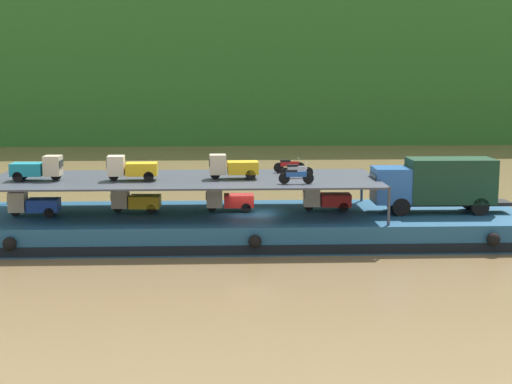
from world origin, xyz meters
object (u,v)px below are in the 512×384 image
at_px(mini_truck_upper_fore, 233,167).
at_px(mini_truck_lower_fore, 326,199).
at_px(mini_truck_lower_aft, 135,200).
at_px(mini_truck_lower_mid, 229,200).
at_px(covered_lorry, 436,183).
at_px(cargo_barge, 252,226).
at_px(mini_truck_upper_mid, 131,168).
at_px(mini_truck_upper_stern, 38,168).
at_px(motorcycle_upper_port, 296,176).
at_px(motorcycle_upper_centre, 296,170).
at_px(motorcycle_upper_stbd, 289,165).
at_px(mini_truck_lower_stern, 33,204).

bearing_deg(mini_truck_upper_fore, mini_truck_lower_fore, 8.95).
distance_m(mini_truck_lower_aft, mini_truck_lower_mid, 5.36).
height_order(covered_lorry, mini_truck_lower_aft, covered_lorry).
xyz_separation_m(cargo_barge, mini_truck_upper_mid, (-6.66, -0.67, 3.44)).
height_order(mini_truck_lower_aft, mini_truck_lower_mid, same).
bearing_deg(mini_truck_lower_aft, mini_truck_upper_fore, -7.46).
distance_m(covered_lorry, mini_truck_upper_stern, 22.37).
bearing_deg(mini_truck_upper_mid, covered_lorry, 1.22).
bearing_deg(mini_truck_upper_mid, mini_truck_lower_fore, 6.51).
xyz_separation_m(mini_truck_lower_aft, mini_truck_lower_fore, (10.97, 0.12, 0.00)).
bearing_deg(mini_truck_lower_mid, mini_truck_lower_fore, 0.51).
bearing_deg(cargo_barge, covered_lorry, -1.65).
height_order(mini_truck_lower_fore, motorcycle_upper_port, motorcycle_upper_port).
relative_size(mini_truck_lower_aft, motorcycle_upper_port, 1.47).
relative_size(mini_truck_upper_fore, motorcycle_upper_port, 1.46).
bearing_deg(motorcycle_upper_port, covered_lorry, 14.08).
distance_m(motorcycle_upper_centre, motorcycle_upper_stbd, 2.40).
relative_size(mini_truck_lower_stern, mini_truck_upper_mid, 0.99).
xyz_separation_m(mini_truck_upper_stern, mini_truck_upper_fore, (10.76, 0.22, 0.00)).
xyz_separation_m(mini_truck_lower_aft, mini_truck_upper_stern, (-5.20, -0.95, 2.00)).
xyz_separation_m(mini_truck_upper_fore, motorcycle_upper_stbd, (3.40, 2.67, -0.26)).
height_order(mini_truck_lower_stern, mini_truck_lower_fore, same).
bearing_deg(motorcycle_upper_port, mini_truck_lower_mid, 140.84).
relative_size(cargo_barge, mini_truck_lower_aft, 11.09).
height_order(cargo_barge, mini_truck_lower_stern, mini_truck_lower_stern).
relative_size(cargo_barge, mini_truck_upper_mid, 11.19).
xyz_separation_m(cargo_barge, mini_truck_lower_fore, (4.34, 0.59, 1.44)).
bearing_deg(mini_truck_upper_mid, mini_truck_lower_stern, 178.20).
xyz_separation_m(cargo_barge, motorcycle_upper_centre, (2.55, 0.02, 3.18)).
xyz_separation_m(mini_truck_lower_mid, mini_truck_upper_mid, (-5.38, -1.21, 2.00)).
bearing_deg(mini_truck_lower_stern, mini_truck_lower_aft, 9.88).
relative_size(mini_truck_lower_fore, motorcycle_upper_stbd, 1.46).
relative_size(mini_truck_lower_aft, motorcycle_upper_stbd, 1.47).
distance_m(mini_truck_lower_mid, motorcycle_upper_port, 4.92).
distance_m(mini_truck_lower_fore, motorcycle_upper_port, 3.99).
distance_m(mini_truck_lower_aft, mini_truck_upper_stern, 5.65).
bearing_deg(mini_truck_upper_fore, mini_truck_lower_aft, 172.54).
distance_m(mini_truck_lower_mid, mini_truck_upper_mid, 5.87).
height_order(motorcycle_upper_centre, motorcycle_upper_stbd, same).
distance_m(mini_truck_lower_mid, motorcycle_upper_stbd, 4.42).
bearing_deg(motorcycle_upper_stbd, covered_lorry, -18.31).
xyz_separation_m(mini_truck_upper_mid, motorcycle_upper_stbd, (8.99, 3.07, -0.26)).
bearing_deg(motorcycle_upper_centre, covered_lorry, -2.31).
bearing_deg(motorcycle_upper_stbd, cargo_barge, -134.17).
relative_size(cargo_barge, covered_lorry, 3.94).
relative_size(covered_lorry, mini_truck_lower_fore, 2.85).
distance_m(mini_truck_lower_mid, mini_truck_lower_fore, 5.61).
height_order(mini_truck_upper_mid, motorcycle_upper_centre, mini_truck_upper_mid).
relative_size(mini_truck_lower_stern, mini_truck_upper_fore, 0.99).
bearing_deg(mini_truck_lower_mid, mini_truck_upper_mid, -167.37).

